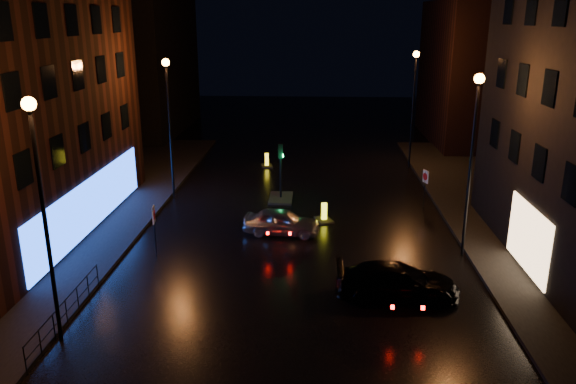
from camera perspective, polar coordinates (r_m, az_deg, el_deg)
name	(u,v)px	position (r m, az deg, el deg)	size (l,w,h in m)	color
ground	(289,316)	(21.42, 0.13, -12.48)	(120.00, 120.00, 0.00)	black
pavement_left	(28,229)	(32.23, -24.86, -3.47)	(12.00, 44.00, 0.15)	black
building_far_left	(138,57)	(56.27, -14.97, 13.10)	(8.00, 16.00, 14.00)	black
building_far_right	(479,72)	(52.69, 18.81, 11.42)	(8.00, 14.00, 12.00)	black
street_lamp_lnear	(40,186)	(19.38, -23.88, 0.58)	(0.44, 0.44, 8.37)	black
street_lamp_lfar	(169,107)	(34.08, -12.04, 8.41)	(0.44, 0.44, 8.37)	black
street_lamp_rnear	(473,138)	(26.01, 18.32, 5.19)	(0.44, 0.44, 8.37)	black
street_lamp_rfar	(414,92)	(41.45, 12.67, 9.92)	(0.44, 0.44, 8.37)	black
traffic_signal	(281,191)	(34.17, -0.74, 0.09)	(1.40, 2.40, 3.45)	black
guard_railing	(66,306)	(22.04, -21.66, -10.72)	(0.05, 6.04, 1.00)	black
silver_hatchback	(282,222)	(28.66, -0.63, -3.03)	(1.57, 3.89, 1.33)	#B9BBC1
dark_sedan	(397,282)	(22.75, 11.04, -8.94)	(1.97, 4.85, 1.41)	black
bollard_near	(324,217)	(30.67, 3.68, -2.55)	(1.13, 1.37, 1.02)	black
bollard_far	(267,164)	(41.73, -2.17, 2.90)	(0.97, 1.28, 1.01)	black
road_sign_left	(154,219)	(26.54, -13.46, -2.68)	(0.14, 0.57, 2.37)	black
road_sign_right	(425,180)	(33.25, 13.78, 1.22)	(0.24, 0.53, 2.25)	black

